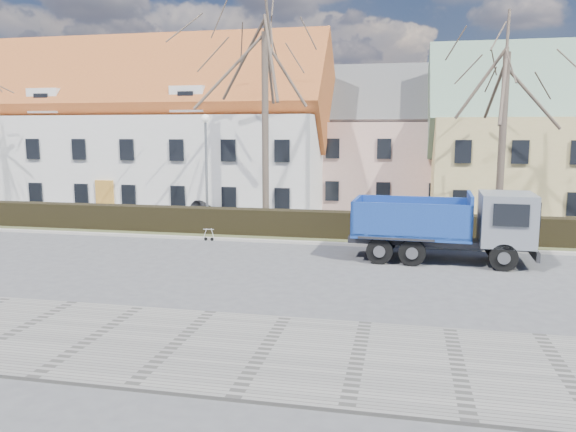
% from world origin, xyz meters
% --- Properties ---
extents(ground, '(120.00, 120.00, 0.00)m').
position_xyz_m(ground, '(0.00, 0.00, 0.00)').
color(ground, '#48484B').
extents(sidewalk_near, '(80.00, 5.00, 0.08)m').
position_xyz_m(sidewalk_near, '(0.00, -8.50, 0.04)').
color(sidewalk_near, gray).
rests_on(sidewalk_near, ground).
extents(curb_far, '(80.00, 0.30, 0.12)m').
position_xyz_m(curb_far, '(0.00, 4.60, 0.06)').
color(curb_far, '#A6A097').
rests_on(curb_far, ground).
extents(grass_strip, '(80.00, 3.00, 0.10)m').
position_xyz_m(grass_strip, '(0.00, 6.20, 0.05)').
color(grass_strip, '#404627').
rests_on(grass_strip, ground).
extents(hedge, '(60.00, 0.90, 1.30)m').
position_xyz_m(hedge, '(0.00, 6.00, 0.65)').
color(hedge, black).
rests_on(hedge, ground).
extents(building_white, '(26.80, 10.80, 9.50)m').
position_xyz_m(building_white, '(-13.00, 16.00, 4.75)').
color(building_white, silver).
rests_on(building_white, ground).
extents(building_pink, '(10.80, 8.80, 8.00)m').
position_xyz_m(building_pink, '(4.00, 20.00, 4.00)').
color(building_pink, '#CE9F91').
rests_on(building_pink, ground).
extents(tree_1, '(9.20, 9.20, 12.65)m').
position_xyz_m(tree_1, '(-2.00, 8.50, 6.33)').
color(tree_1, '#4C3F35').
rests_on(tree_1, ground).
extents(tree_2, '(8.00, 8.00, 11.00)m').
position_xyz_m(tree_2, '(10.00, 8.50, 5.50)').
color(tree_2, '#4C3F35').
rests_on(tree_2, ground).
extents(dump_truck, '(7.49, 3.08, 2.95)m').
position_xyz_m(dump_truck, '(6.64, 2.28, 1.48)').
color(dump_truck, navy).
rests_on(dump_truck, ground).
extents(streetlight, '(0.48, 0.48, 6.17)m').
position_xyz_m(streetlight, '(-4.81, 7.00, 3.08)').
color(streetlight, gray).
rests_on(streetlight, ground).
extents(cart_frame, '(0.75, 0.48, 0.65)m').
position_xyz_m(cart_frame, '(-4.00, 4.35, 0.32)').
color(cart_frame, silver).
rests_on(cart_frame, ground).
extents(parked_car_a, '(3.80, 2.68, 1.20)m').
position_xyz_m(parked_car_a, '(-6.73, 11.34, 0.60)').
color(parked_car_a, '#232327').
rests_on(parked_car_a, ground).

